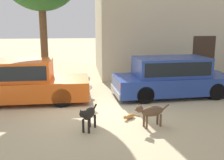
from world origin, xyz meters
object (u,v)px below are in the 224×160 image
at_px(stray_dog_tan, 150,112).
at_px(stray_cat, 130,116).
at_px(parked_sedan_nearest, 22,82).
at_px(stray_dog_spotted, 88,115).
at_px(parked_sedan_second, 172,76).

relative_size(stray_dog_tan, stray_cat, 1.89).
distance_m(parked_sedan_nearest, stray_dog_spotted, 3.58).
distance_m(parked_sedan_nearest, parked_sedan_second, 5.39).
distance_m(parked_sedan_second, stray_dog_spotted, 4.37).
bearing_deg(parked_sedan_second, parked_sedan_nearest, 178.27).
height_order(parked_sedan_nearest, stray_cat, parked_sedan_nearest).
xyz_separation_m(parked_sedan_nearest, stray_cat, (3.39, -2.09, -0.65)).
xyz_separation_m(parked_sedan_nearest, parked_sedan_second, (5.39, 0.13, 0.05)).
bearing_deg(stray_dog_tan, stray_dog_spotted, -13.50).
bearing_deg(stray_dog_spotted, stray_dog_tan, 117.88).
relative_size(stray_dog_spotted, stray_dog_tan, 0.88).
bearing_deg(parked_sedan_second, stray_dog_tan, -121.85).
bearing_deg(parked_sedan_nearest, parked_sedan_second, 0.75).
relative_size(parked_sedan_nearest, stray_cat, 8.53).
distance_m(stray_dog_spotted, stray_dog_tan, 1.62).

